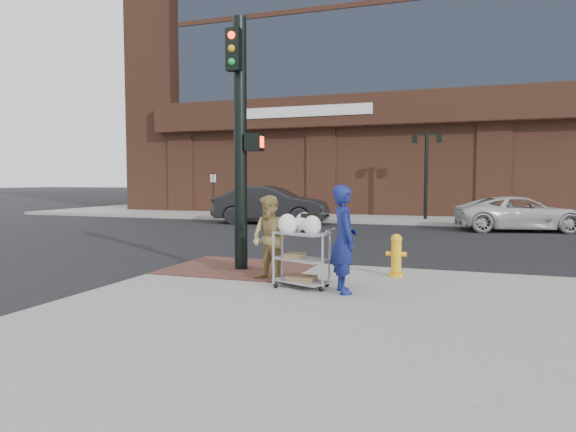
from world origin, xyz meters
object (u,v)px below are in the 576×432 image
at_px(pedestrian_tan, 270,238).
at_px(minivan_white, 521,214).
at_px(sedan_dark, 271,205).
at_px(lamp_post, 426,166).
at_px(traffic_signal_pole, 241,136).
at_px(utility_cart, 302,254).
at_px(woman_blue, 344,239).
at_px(fire_hydrant, 396,255).

xyz_separation_m(pedestrian_tan, minivan_white, (5.28, 13.02, -0.25)).
bearing_deg(sedan_dark, lamp_post, -70.22).
bearing_deg(sedan_dark, pedestrian_tan, -165.12).
xyz_separation_m(lamp_post, minivan_white, (3.78, -3.12, -1.95)).
height_order(traffic_signal_pole, sedan_dark, traffic_signal_pole).
relative_size(sedan_dark, minivan_white, 1.07).
distance_m(traffic_signal_pole, utility_cart, 2.98).
distance_m(woman_blue, fire_hydrant, 1.84).
distance_m(traffic_signal_pole, pedestrian_tan, 2.33).
bearing_deg(pedestrian_tan, woman_blue, 2.23).
distance_m(minivan_white, fire_hydrant, 12.28).
bearing_deg(pedestrian_tan, minivan_white, 89.49).
distance_m(traffic_signal_pole, fire_hydrant, 3.81).
bearing_deg(pedestrian_tan, fire_hydrant, 50.74).
bearing_deg(traffic_signal_pole, pedestrian_tan, -43.05).
bearing_deg(pedestrian_tan, utility_cart, -5.56).
height_order(traffic_signal_pole, pedestrian_tan, traffic_signal_pole).
relative_size(pedestrian_tan, utility_cart, 1.22).
xyz_separation_m(lamp_post, woman_blue, (-0.05, -16.65, -1.61)).
height_order(sedan_dark, minivan_white, sedan_dark).
distance_m(woman_blue, sedan_dark, 14.95).
relative_size(minivan_white, utility_cart, 3.83).
relative_size(lamp_post, traffic_signal_pole, 0.80).
distance_m(woman_blue, pedestrian_tan, 1.55).
bearing_deg(fire_hydrant, lamp_post, 92.18).
bearing_deg(sedan_dark, woman_blue, -160.60).
bearing_deg(utility_cart, minivan_white, 71.10).
relative_size(minivan_white, fire_hydrant, 5.98).
bearing_deg(woman_blue, sedan_dark, -1.22).
relative_size(lamp_post, minivan_white, 0.83).
bearing_deg(utility_cart, lamp_post, 87.22).
xyz_separation_m(sedan_dark, minivan_white, (10.27, 0.03, -0.18)).
xyz_separation_m(sedan_dark, fire_hydrant, (7.06, -11.82, -0.28)).
distance_m(woman_blue, minivan_white, 14.06).
bearing_deg(lamp_post, fire_hydrant, -87.82).
xyz_separation_m(traffic_signal_pole, minivan_white, (6.26, 12.11, -2.16)).
height_order(sedan_dark, fire_hydrant, sedan_dark).
relative_size(traffic_signal_pole, woman_blue, 2.90).
relative_size(pedestrian_tan, sedan_dark, 0.30).
relative_size(pedestrian_tan, minivan_white, 0.32).
relative_size(sedan_dark, utility_cart, 4.08).
bearing_deg(fire_hydrant, utility_cart, -132.09).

